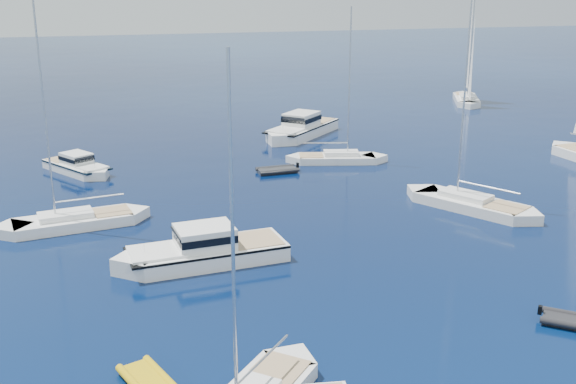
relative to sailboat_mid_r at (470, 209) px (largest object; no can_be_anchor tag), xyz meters
name	(u,v)px	position (x,y,z in m)	size (l,w,h in m)	color
motor_cruiser_centre	(202,263)	(-20.93, -4.99, 0.00)	(3.48, 11.36, 2.98)	white
motor_cruiser_distant	(300,136)	(-5.35, 27.25, 0.00)	(3.83, 12.50, 3.28)	white
motor_cruiser_horizon	(79,173)	(-28.43, 18.21, 0.00)	(2.63, 8.60, 2.26)	white
sailboat_mid_r	(470,209)	(0.00, 0.00, 0.00)	(3.06, 11.77, 17.30)	silver
sailboat_mid_l	(74,227)	(-28.59, 3.75, 0.00)	(2.93, 11.28, 16.58)	white
sailboat_centre	(337,162)	(-5.14, 15.70, 0.00)	(2.60, 10.00, 14.69)	white
sailboat_sails_far	(466,103)	(22.57, 41.51, 0.00)	(3.00, 11.54, 16.96)	white
tender_grey_near	(575,326)	(-4.16, -17.84, 0.00)	(1.92, 3.46, 0.95)	black
tender_grey_far	(277,173)	(-11.42, 13.63, 0.00)	(2.07, 3.80, 0.95)	black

